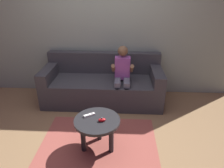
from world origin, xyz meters
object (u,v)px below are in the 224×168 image
at_px(nunchuk_red, 102,120).
at_px(person_seated_on_couch, 122,74).
at_px(couch, 103,85).
at_px(coffee_table, 97,125).
at_px(game_remote_white_near_edge, 89,115).

bearing_deg(nunchuk_red, person_seated_on_couch, 78.39).
relative_size(couch, coffee_table, 3.66).
distance_m(couch, nunchuk_red, 1.29).
bearing_deg(couch, coffee_table, -87.52).
bearing_deg(coffee_table, game_remote_white_near_edge, 149.24).
distance_m(couch, person_seated_on_couch, 0.48).
bearing_deg(person_seated_on_couch, game_remote_white_near_edge, -111.31).
relative_size(game_remote_white_near_edge, nunchuk_red, 1.41).
bearing_deg(person_seated_on_couch, couch, 152.36).
bearing_deg(couch, person_seated_on_couch, -27.64).
bearing_deg(person_seated_on_couch, coffee_table, -105.20).
bearing_deg(game_remote_white_near_edge, coffee_table, -30.76).
relative_size(person_seated_on_couch, nunchuk_red, 10.47).
distance_m(game_remote_white_near_edge, nunchuk_red, 0.19).
bearing_deg(game_remote_white_near_edge, nunchuk_red, -31.44).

